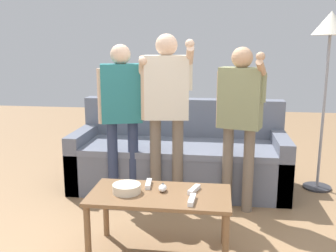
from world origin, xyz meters
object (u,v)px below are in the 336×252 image
couch (180,157)px  snack_bowl (127,188)px  game_remote_nunchuk (163,188)px  floor_lamp (330,36)px  game_remote_wand_far (192,200)px  coffee_table (160,202)px  player_left (122,105)px  player_center (167,100)px  game_remote_wand_spare (148,184)px  player_right (240,110)px  game_remote_wand_near (194,190)px

couch → snack_bowl: 1.40m
game_remote_nunchuk → floor_lamp: 2.25m
game_remote_nunchuk → floor_lamp: floor_lamp is taller
floor_lamp → game_remote_wand_far: floor_lamp is taller
couch → snack_bowl: couch is taller
game_remote_nunchuk → coffee_table: bearing=-108.0°
player_left → game_remote_wand_far: player_left is taller
coffee_table → floor_lamp: 2.32m
player_center → game_remote_wand_spare: player_center is taller
game_remote_nunchuk → player_right: bearing=55.0°
floor_lamp → player_right: (-0.85, -0.63, -0.62)m
floor_lamp → game_remote_wand_far: bearing=-126.9°
coffee_table → game_remote_wand_spare: game_remote_wand_spare is taller
game_remote_nunchuk → floor_lamp: (1.40, 1.41, 1.05)m
coffee_table → snack_bowl: bearing=-176.7°
game_remote_wand_far → game_remote_wand_spare: 0.41m
floor_lamp → game_remote_wand_spare: floor_lamp is taller
game_remote_nunchuk → player_left: size_ratio=0.06×
couch → game_remote_wand_far: (0.23, -1.47, 0.17)m
player_left → player_right: player_left is taller
player_center → game_remote_wand_near: 1.00m
player_right → snack_bowl: bearing=-133.3°
couch → coffee_table: (0.00, -1.36, 0.09)m
player_center → player_right: size_ratio=1.08×
couch → player_center: 0.83m
player_center → coffee_table: bearing=-85.3°
player_left → player_center: bearing=-3.1°
snack_bowl → game_remote_wand_spare: (0.13, 0.14, -0.01)m
player_right → game_remote_wand_spare: player_right is taller
game_remote_nunchuk → player_right: size_ratio=0.06×
game_remote_nunchuk → game_remote_wand_near: (0.22, 0.02, -0.01)m
player_left → game_remote_wand_spare: player_left is taller
couch → game_remote_nunchuk: (0.02, -1.31, 0.17)m
floor_lamp → player_left: size_ratio=1.21×
couch → game_remote_wand_far: size_ratio=13.07×
player_right → game_remote_wand_far: bearing=-109.6°
couch → player_center: size_ratio=1.39×
couch → game_remote_wand_spare: couch is taller
coffee_table → player_left: (-0.48, 0.90, 0.52)m
snack_bowl → player_center: (0.16, 0.89, 0.49)m
player_center → game_remote_wand_near: player_center is taller
couch → game_remote_wand_spare: 1.24m
player_left → game_remote_wand_far: 1.31m
coffee_table → floor_lamp: bearing=45.9°
game_remote_wand_far → game_remote_nunchuk: bearing=143.6°
couch → floor_lamp: floor_lamp is taller
coffee_table → player_left: player_left is taller
game_remote_wand_spare → snack_bowl: bearing=-131.0°
couch → game_remote_wand_far: couch is taller
couch → player_center: (-0.07, -0.48, 0.67)m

